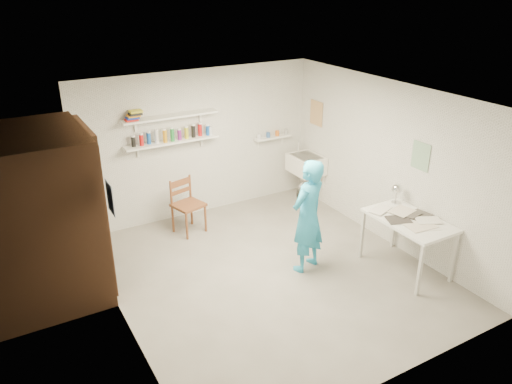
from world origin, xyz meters
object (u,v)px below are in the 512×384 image
man (308,216)px  wall_clock (304,191)px  belfast_sink (306,164)px  work_table (406,244)px  desk_lamp (397,189)px  wooden_chair (188,205)px

man → wall_clock: size_ratio=5.56×
belfast_sink → wall_clock: (-1.19, -1.61, 0.35)m
work_table → man: bearing=148.6°
desk_lamp → man: bearing=169.9°
wall_clock → wooden_chair: (-1.05, 1.56, -0.59)m
belfast_sink → work_table: (-0.11, -2.52, -0.32)m
man → wooden_chair: size_ratio=1.72×
man → desk_lamp: size_ratio=10.96×
desk_lamp → wall_clock: bearing=160.5°
belfast_sink → work_table: 2.54m
wooden_chair → belfast_sink: bearing=-14.2°
work_table → desk_lamp: desk_lamp is taller
man → desk_lamp: man is taller
man → desk_lamp: bearing=151.1°
wall_clock → desk_lamp: bearing=-38.2°
work_table → desk_lamp: size_ratio=8.00×
man → wall_clock: bearing=-127.5°
belfast_sink → man: man is taller
wall_clock → work_table: 1.56m
belfast_sink → work_table: bearing=-92.5°
belfast_sink → wooden_chair: (-2.23, -0.05, -0.24)m
wooden_chair → desk_lamp: (2.31, -2.01, 0.53)m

